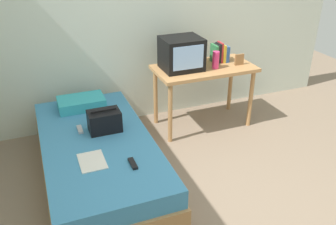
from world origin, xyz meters
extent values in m
plane|color=#84705B|center=(0.00, 0.00, 0.00)|extent=(8.00, 8.00, 0.00)
cube|color=silver|center=(0.00, 2.00, 1.30)|extent=(5.20, 0.10, 2.60)
cube|color=#B27F4C|center=(-0.86, 0.81, 0.15)|extent=(1.00, 2.00, 0.30)
cube|color=teal|center=(-0.86, 0.81, 0.38)|extent=(0.97, 1.94, 0.17)
cube|color=#B27F4C|center=(0.56, 1.48, 0.73)|extent=(1.16, 0.60, 0.04)
cylinder|color=#B27F4C|center=(0.04, 1.24, 0.36)|extent=(0.05, 0.05, 0.71)
cylinder|color=#B27F4C|center=(1.08, 1.24, 0.36)|extent=(0.05, 0.05, 0.71)
cylinder|color=#B27F4C|center=(0.04, 1.72, 0.36)|extent=(0.05, 0.05, 0.71)
cylinder|color=#B27F4C|center=(1.08, 1.72, 0.36)|extent=(0.05, 0.05, 0.71)
cube|color=black|center=(0.28, 1.52, 0.93)|extent=(0.44, 0.38, 0.36)
cube|color=#8CB2E0|center=(0.28, 1.32, 0.94)|extent=(0.35, 0.01, 0.26)
cylinder|color=#E53372|center=(0.65, 1.39, 0.85)|extent=(0.08, 0.08, 0.20)
cube|color=#337F47|center=(0.73, 1.58, 0.86)|extent=(0.03, 0.16, 0.21)
cube|color=black|center=(0.76, 1.58, 0.86)|extent=(0.02, 0.14, 0.22)
cube|color=black|center=(0.78, 1.58, 0.87)|extent=(0.02, 0.13, 0.23)
cube|color=#B72D33|center=(0.81, 1.58, 0.87)|extent=(0.02, 0.13, 0.24)
cube|color=gold|center=(0.84, 1.58, 0.86)|extent=(0.03, 0.16, 0.21)
cube|color=#2D5699|center=(0.88, 1.58, 0.85)|extent=(0.04, 0.16, 0.19)
cube|color=olive|center=(0.96, 1.39, 0.82)|extent=(0.11, 0.02, 0.13)
cube|color=#33A8B7|center=(-0.87, 1.52, 0.52)|extent=(0.48, 0.31, 0.11)
cube|color=black|center=(-0.75, 0.94, 0.57)|extent=(0.30, 0.20, 0.20)
cylinder|color=black|center=(-0.75, 0.94, 0.68)|extent=(0.24, 0.02, 0.02)
cube|color=white|center=(-0.96, 0.48, 0.47)|extent=(0.21, 0.29, 0.01)
cube|color=black|center=(-0.66, 0.31, 0.48)|extent=(0.04, 0.16, 0.02)
cube|color=#B7B7BC|center=(-0.97, 1.03, 0.48)|extent=(0.04, 0.14, 0.02)
camera|label=1|loc=(-1.28, -2.04, 2.19)|focal=38.53mm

